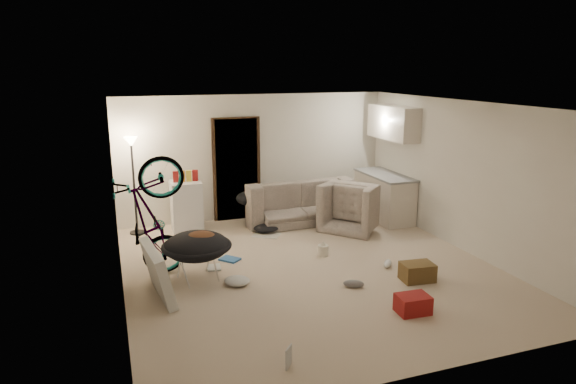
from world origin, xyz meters
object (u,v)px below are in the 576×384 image
object	(u,v)px
sofa	(296,205)
saucer_chair	(197,252)
kitchen_counter	(384,197)
juicer	(323,250)
floor_lamp	(133,165)
bicycle	(152,246)
drink_case_a	(417,272)
tv_box	(158,272)
armchair	(355,210)
mini_fridge	(186,206)
drink_case_b	(413,304)

from	to	relation	value
sofa	saucer_chair	distance (m)	3.33
kitchen_counter	sofa	world-z (taller)	kitchen_counter
kitchen_counter	juicer	size ratio (longest dim) A/B	5.88
floor_lamp	bicycle	distance (m)	2.36
bicycle	drink_case_a	world-z (taller)	bicycle
sofa	drink_case_a	xyz separation A→B (m)	(0.61, -3.41, -0.18)
juicer	kitchen_counter	bearing A→B (deg)	37.85
sofa	saucer_chair	xyz separation A→B (m)	(-2.39, -2.31, 0.11)
tv_box	bicycle	bearing A→B (deg)	83.51
armchair	kitchen_counter	bearing A→B (deg)	-107.09
mini_fridge	tv_box	xyz separation A→B (m)	(-0.81, -2.82, -0.12)
armchair	juicer	distance (m)	1.71
mini_fridge	tv_box	bearing A→B (deg)	-105.42
drink_case_b	juicer	bearing A→B (deg)	100.20
floor_lamp	sofa	distance (m)	3.25
armchair	drink_case_a	world-z (taller)	armchair
juicer	drink_case_b	bearing A→B (deg)	-83.06
bicycle	drink_case_a	distance (m)	3.88
kitchen_counter	mini_fridge	xyz separation A→B (m)	(-3.92, 0.55, 0.03)
mini_fridge	drink_case_a	world-z (taller)	mini_fridge
kitchen_counter	drink_case_b	world-z (taller)	kitchen_counter
sofa	tv_box	xyz separation A→B (m)	(-2.99, -2.72, 0.04)
armchair	tv_box	xyz separation A→B (m)	(-3.90, -1.90, 0.02)
sofa	mini_fridge	size ratio (longest dim) A/B	2.29
floor_lamp	drink_case_b	world-z (taller)	floor_lamp
floor_lamp	juicer	size ratio (longest dim) A/B	7.10
drink_case_a	bicycle	bearing A→B (deg)	165.03
kitchen_counter	bicycle	world-z (taller)	bicycle
saucer_chair	sofa	bearing A→B (deg)	44.03
mini_fridge	juicer	size ratio (longest dim) A/B	3.70
floor_lamp	sofa	xyz separation A→B (m)	(3.09, -0.20, -0.99)
floor_lamp	armchair	bearing A→B (deg)	-14.26
armchair	mini_fridge	distance (m)	3.23
sofa	drink_case_b	bearing A→B (deg)	88.03
drink_case_a	mini_fridge	bearing A→B (deg)	134.62
armchair	drink_case_b	xyz separation A→B (m)	(-0.92, -3.44, -0.22)
floor_lamp	sofa	bearing A→B (deg)	-3.70
tv_box	juicer	distance (m)	2.81
tv_box	saucer_chair	bearing A→B (deg)	27.68
kitchen_counter	juicer	distance (m)	2.58
floor_lamp	saucer_chair	xyz separation A→B (m)	(0.70, -2.51, -0.88)
tv_box	floor_lamp	bearing A→B (deg)	85.48
saucer_chair	drink_case_a	distance (m)	3.21
saucer_chair	tv_box	xyz separation A→B (m)	(-0.60, -0.41, -0.07)
floor_lamp	armchair	xyz separation A→B (m)	(4.00, -1.02, -0.97)
kitchen_counter	drink_case_b	size ratio (longest dim) A/B	3.70
tv_box	drink_case_a	size ratio (longest dim) A/B	2.33
armchair	juicer	size ratio (longest dim) A/B	4.07
floor_lamp	juicer	bearing A→B (deg)	-38.36
floor_lamp	mini_fridge	xyz separation A→B (m)	(0.91, -0.10, -0.84)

